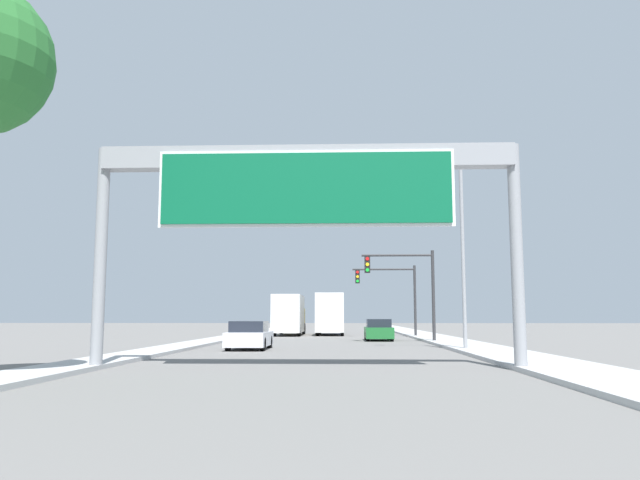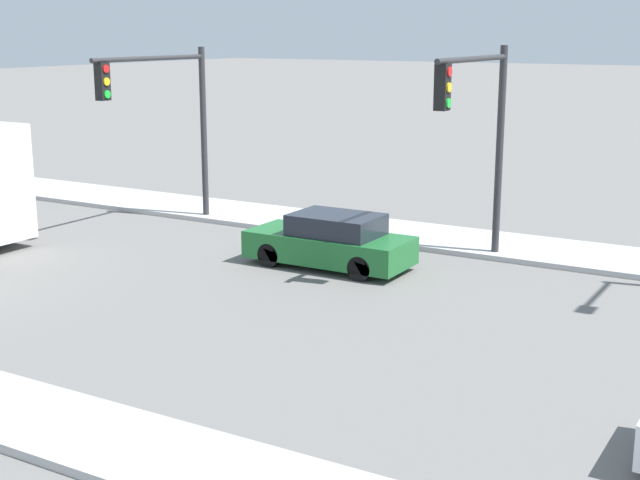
# 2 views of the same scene
# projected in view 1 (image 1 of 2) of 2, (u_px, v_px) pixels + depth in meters

# --- Properties ---
(sidewalk_right) EXTENTS (3.00, 120.00, 0.15)m
(sidewalk_right) POSITION_uv_depth(u_px,v_px,m) (412.00, 332.00, 60.21)
(sidewalk_right) COLOR #B0B0B0
(sidewalk_right) RESTS_ON ground
(median_strip_left) EXTENTS (2.00, 120.00, 0.15)m
(median_strip_left) POSITION_uv_depth(u_px,v_px,m) (258.00, 332.00, 60.77)
(median_strip_left) COLOR #B0B0B0
(median_strip_left) RESTS_ON ground
(sign_gantry) EXTENTS (13.28, 0.73, 6.94)m
(sign_gantry) POSITION_uv_depth(u_px,v_px,m) (306.00, 186.00, 19.39)
(sign_gantry) COLOR gray
(sign_gantry) RESTS_ON ground
(car_near_center) EXTENTS (1.89, 4.30, 1.39)m
(car_near_center) POSITION_uv_depth(u_px,v_px,m) (250.00, 336.00, 30.79)
(car_near_center) COLOR silver
(car_near_center) RESTS_ON ground
(car_near_right) EXTENTS (1.81, 4.37, 1.44)m
(car_near_right) POSITION_uv_depth(u_px,v_px,m) (378.00, 330.00, 41.97)
(car_near_right) COLOR #1E662D
(car_near_right) RESTS_ON ground
(truck_box_primary) EXTENTS (2.32, 8.85, 3.40)m
(truck_box_primary) POSITION_uv_depth(u_px,v_px,m) (289.00, 315.00, 53.46)
(truck_box_primary) COLOR yellow
(truck_box_primary) RESTS_ON ground
(truck_box_secondary) EXTENTS (2.36, 8.11, 3.55)m
(truck_box_secondary) POSITION_uv_depth(u_px,v_px,m) (330.00, 314.00, 54.25)
(truck_box_secondary) COLOR navy
(truck_box_secondary) RESTS_ON ground
(traffic_light_near_intersection) EXTENTS (4.54, 0.32, 5.73)m
(traffic_light_near_intersection) POSITION_uv_depth(u_px,v_px,m) (409.00, 280.00, 38.95)
(traffic_light_near_intersection) COLOR #2D2D30
(traffic_light_near_intersection) RESTS_ON ground
(traffic_light_mid_block) EXTENTS (4.97, 0.32, 5.60)m
(traffic_light_mid_block) POSITION_uv_depth(u_px,v_px,m) (393.00, 288.00, 48.87)
(traffic_light_mid_block) COLOR #2D2D30
(traffic_light_mid_block) RESTS_ON ground
(street_lamp_right) EXTENTS (2.93, 0.28, 9.33)m
(street_lamp_right) POSITION_uv_depth(u_px,v_px,m) (455.00, 235.00, 29.78)
(street_lamp_right) COLOR gray
(street_lamp_right) RESTS_ON ground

